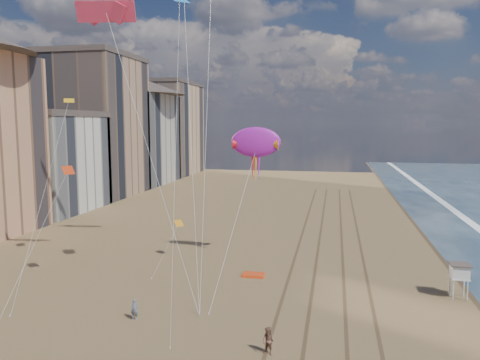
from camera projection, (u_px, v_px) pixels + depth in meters
name	position (u px, v px, depth m)	size (l,w,h in m)	color
wet_sand	(474.00, 252.00, 54.29)	(260.00, 260.00, 0.00)	#42301E
tracks	(329.00, 269.00, 47.83)	(7.68, 120.00, 0.01)	brown
buildings	(79.00, 130.00, 90.42)	(34.72, 131.35, 29.00)	#C6B284
lifeguard_stand	(459.00, 272.00, 39.70)	(1.67, 1.67, 3.02)	silver
grounded_kite	(254.00, 275.00, 45.70)	(2.15, 1.37, 0.24)	#F64414
show_kite	(256.00, 143.00, 48.69)	(4.85, 7.74, 18.67)	#AD1BAF
kite_flyer_a	(135.00, 309.00, 35.47)	(0.59, 0.39, 1.61)	slate
kite_flyer_b	(268.00, 341.00, 30.13)	(0.87, 0.68, 1.78)	brown
small_kites	(130.00, 107.00, 41.60)	(15.01, 14.12, 20.96)	red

